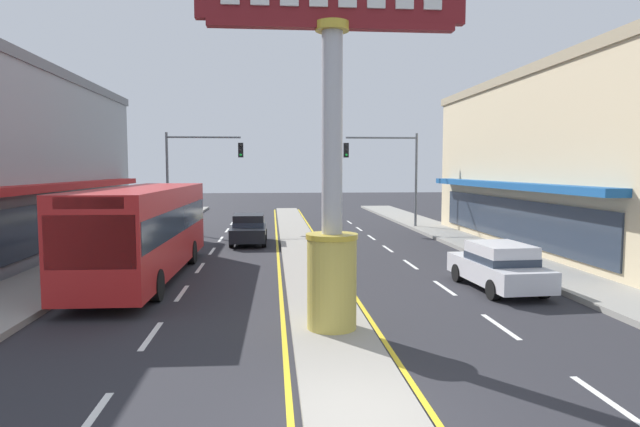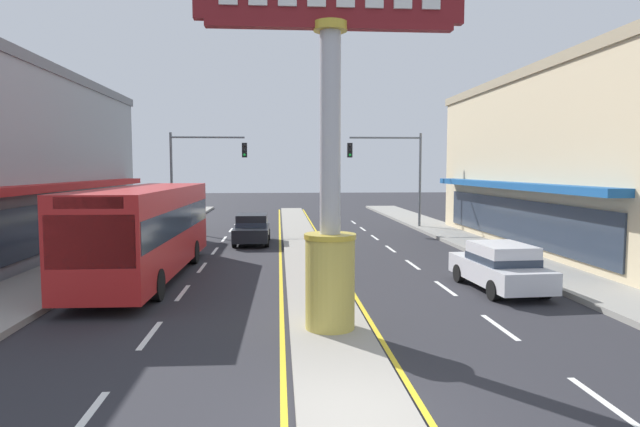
# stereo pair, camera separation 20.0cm
# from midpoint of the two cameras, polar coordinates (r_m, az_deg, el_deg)

# --- Properties ---
(ground_plane) EXTENTS (160.00, 160.00, 0.00)m
(ground_plane) POSITION_cam_midpoint_polar(r_m,az_deg,el_deg) (9.03, 3.98, -21.07)
(ground_plane) COLOR #28282D
(median_strip) EXTENTS (1.91, 52.00, 0.14)m
(median_strip) POSITION_cam_midpoint_polar(r_m,az_deg,el_deg) (26.34, -2.20, -3.69)
(median_strip) COLOR gray
(median_strip) RESTS_ON ground
(sidewalk_left) EXTENTS (2.89, 60.00, 0.18)m
(sidewalk_left) POSITION_cam_midpoint_polar(r_m,az_deg,el_deg) (25.52, -22.65, -4.28)
(sidewalk_left) COLOR gray
(sidewalk_left) RESTS_ON ground
(sidewalk_right) EXTENTS (2.89, 60.00, 0.18)m
(sidewalk_right) POSITION_cam_midpoint_polar(r_m,az_deg,el_deg) (26.42, 17.97, -3.85)
(sidewalk_right) COLOR gray
(sidewalk_right) RESTS_ON ground
(lane_markings) EXTENTS (8.65, 52.00, 0.01)m
(lane_markings) POSITION_cam_midpoint_polar(r_m,az_deg,el_deg) (25.02, -2.05, -4.29)
(lane_markings) COLOR silver
(lane_markings) RESTS_ON ground
(district_sign) EXTENTS (6.15, 1.23, 8.56)m
(district_sign) POSITION_cam_midpoint_polar(r_m,az_deg,el_deg) (12.68, 0.82, 6.84)
(district_sign) COLOR gold
(district_sign) RESTS_ON median_strip
(storefront_right) EXTENTS (10.97, 21.31, 8.52)m
(storefront_right) POSITION_cam_midpoint_polar(r_m,az_deg,el_deg) (29.93, 27.91, 4.82)
(storefront_right) COLOR beige
(storefront_right) RESTS_ON ground
(traffic_light_left_side) EXTENTS (4.86, 0.46, 6.20)m
(traffic_light_left_side) POSITION_cam_midpoint_polar(r_m,az_deg,el_deg) (35.32, -13.10, 5.13)
(traffic_light_left_side) COLOR slate
(traffic_light_left_side) RESTS_ON ground
(traffic_light_right_side) EXTENTS (4.86, 0.46, 6.20)m
(traffic_light_right_side) POSITION_cam_midpoint_polar(r_m,az_deg,el_deg) (35.41, 7.16, 5.22)
(traffic_light_right_side) COLOR slate
(traffic_light_right_side) RESTS_ON ground
(bus_near_right_lane) EXTENTS (2.72, 11.24, 3.26)m
(bus_near_right_lane) POSITION_cam_midpoint_polar(r_m,az_deg,el_deg) (20.32, -18.16, -1.32)
(bus_near_right_lane) COLOR #B21E1E
(bus_near_right_lane) RESTS_ON ground
(sedan_far_right_lane) EXTENTS (1.85, 4.31, 1.53)m
(sedan_far_right_lane) POSITION_cam_midpoint_polar(r_m,az_deg,el_deg) (28.70, -7.67, -1.59)
(sedan_far_right_lane) COLOR black
(sedan_far_right_lane) RESTS_ON ground
(sedan_near_left_lane) EXTENTS (2.03, 4.39, 1.53)m
(sedan_near_left_lane) POSITION_cam_midpoint_polar(r_m,az_deg,el_deg) (18.54, 17.96, -5.25)
(sedan_near_left_lane) COLOR silver
(sedan_near_left_lane) RESTS_ON ground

